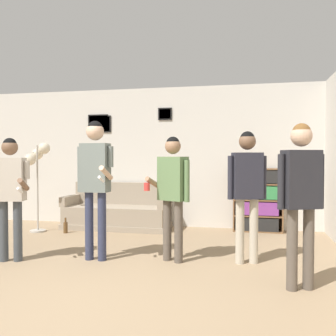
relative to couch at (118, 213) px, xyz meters
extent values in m
plane|color=#937A5B|center=(0.80, -3.86, -0.28)|extent=(20.00, 20.00, 0.00)
cube|color=beige|center=(0.80, 0.42, 1.07)|extent=(8.33, 0.06, 2.70)
cube|color=black|center=(0.84, 0.38, 1.90)|extent=(0.27, 0.02, 0.23)
cube|color=#B2B2BC|center=(0.84, 0.37, 1.90)|extent=(0.22, 0.01, 0.19)
cube|color=black|center=(-0.40, 0.38, 1.73)|extent=(0.24, 0.02, 0.34)
cube|color=#B2B2BC|center=(-0.40, 0.37, 1.73)|extent=(0.20, 0.01, 0.29)
cube|color=black|center=(-0.55, 0.38, 1.75)|extent=(0.42, 0.02, 0.34)
cube|color=gray|center=(-0.55, 0.37, 1.75)|extent=(0.38, 0.01, 0.30)
cube|color=gray|center=(0.00, -0.05, -0.23)|extent=(2.00, 0.80, 0.10)
cube|color=gray|center=(0.00, -0.05, -0.02)|extent=(1.94, 0.74, 0.32)
cube|color=gray|center=(0.00, 0.28, 0.35)|extent=(1.94, 0.14, 0.43)
cube|color=gray|center=(-0.94, -0.05, 0.23)|extent=(0.12, 0.74, 0.18)
cube|color=gray|center=(0.94, -0.05, 0.23)|extent=(0.12, 0.74, 0.18)
cube|color=brown|center=(2.18, 0.20, 0.29)|extent=(0.02, 0.30, 1.14)
cube|color=brown|center=(3.03, 0.20, 0.29)|extent=(0.02, 0.30, 1.14)
cube|color=brown|center=(2.60, 0.34, 0.29)|extent=(0.87, 0.01, 1.14)
cube|color=brown|center=(2.60, 0.20, -0.27)|extent=(0.83, 0.30, 0.02)
cube|color=brown|center=(2.60, 0.20, 0.85)|extent=(0.83, 0.30, 0.02)
cube|color=brown|center=(2.60, 0.20, 0.00)|extent=(0.83, 0.30, 0.02)
cube|color=brown|center=(2.60, 0.20, 0.29)|extent=(0.83, 0.30, 0.02)
cube|color=brown|center=(2.60, 0.20, 0.58)|extent=(0.83, 0.30, 0.02)
cube|color=black|center=(2.60, 0.19, -0.14)|extent=(0.71, 0.26, 0.23)
cube|color=#7F3889|center=(2.60, 0.19, 0.14)|extent=(0.71, 0.26, 0.23)
cube|color=#338447|center=(2.60, 0.19, 0.43)|extent=(0.71, 0.26, 0.23)
cube|color=black|center=(2.60, 0.19, 0.72)|extent=(0.71, 0.26, 0.23)
cylinder|color=#ADA89E|center=(-1.28, -0.67, -0.27)|extent=(0.28, 0.28, 0.03)
cylinder|color=#ADA89E|center=(-1.28, -0.67, 0.51)|extent=(0.03, 0.03, 1.53)
cylinder|color=#ADA89E|center=(-1.21, -0.67, 1.25)|extent=(0.02, 0.16, 0.02)
sphere|color=beige|center=(-1.14, -0.67, 1.22)|extent=(0.21, 0.21, 0.21)
cylinder|color=#ADA89E|center=(-1.31, -0.61, 1.15)|extent=(0.15, 0.09, 0.02)
sphere|color=beige|center=(-1.35, -0.54, 1.12)|extent=(0.21, 0.21, 0.21)
cylinder|color=#ADA89E|center=(-1.31, -0.73, 1.05)|extent=(0.15, 0.09, 0.02)
sphere|color=beige|center=(-1.35, -0.79, 1.02)|extent=(0.21, 0.21, 0.21)
cylinder|color=#3D4247|center=(-0.65, -2.49, 0.11)|extent=(0.11, 0.11, 0.78)
cylinder|color=#3D4247|center=(-0.48, -2.45, 0.11)|extent=(0.11, 0.11, 0.78)
cube|color=#BCB2A3|center=(-0.56, -2.47, 0.78)|extent=(0.40, 0.28, 0.55)
sphere|color=brown|center=(-0.56, -2.47, 1.19)|extent=(0.20, 0.20, 0.20)
sphere|color=black|center=(-0.56, -2.47, 1.22)|extent=(0.17, 0.17, 0.17)
cylinder|color=#BCB2A3|center=(-0.36, -2.42, 0.90)|extent=(0.07, 0.07, 0.23)
cylinder|color=brown|center=(-0.32, -2.55, 0.72)|extent=(0.13, 0.29, 0.18)
cylinder|color=white|center=(-0.29, -2.67, 0.66)|extent=(0.07, 0.15, 0.09)
cylinder|color=#2D334C|center=(0.40, -2.19, 0.16)|extent=(0.11, 0.11, 0.89)
cylinder|color=#2D334C|center=(0.58, -2.20, 0.16)|extent=(0.11, 0.11, 0.89)
cube|color=slate|center=(0.49, -2.19, 0.92)|extent=(0.37, 0.21, 0.63)
sphere|color=#D1A889|center=(0.49, -2.19, 1.39)|extent=(0.23, 0.23, 0.23)
sphere|color=black|center=(0.49, -2.19, 1.43)|extent=(0.20, 0.20, 0.20)
cylinder|color=slate|center=(0.70, -2.20, 1.07)|extent=(0.07, 0.07, 0.27)
cylinder|color=#D1A889|center=(0.70, -2.35, 0.86)|extent=(0.07, 0.32, 0.20)
cylinder|color=white|center=(0.69, -2.50, 0.79)|extent=(0.04, 0.14, 0.09)
cylinder|color=slate|center=(0.27, -2.19, 0.90)|extent=(0.07, 0.07, 0.59)
cylinder|color=brown|center=(1.40, -2.01, 0.11)|extent=(0.11, 0.11, 0.79)
cylinder|color=brown|center=(1.57, -2.08, 0.11)|extent=(0.11, 0.11, 0.79)
cube|color=#5B7A4C|center=(1.49, -2.04, 0.79)|extent=(0.41, 0.33, 0.56)
sphere|color=#997051|center=(1.49, -2.04, 1.20)|extent=(0.20, 0.20, 0.20)
sphere|color=black|center=(1.49, -2.04, 1.24)|extent=(0.17, 0.17, 0.17)
cylinder|color=#5B7A4C|center=(1.68, -2.13, 0.76)|extent=(0.07, 0.07, 0.53)
cylinder|color=#5B7A4C|center=(1.29, -1.95, 0.91)|extent=(0.07, 0.07, 0.24)
cylinder|color=#997051|center=(1.24, -2.07, 0.73)|extent=(0.18, 0.29, 0.18)
cylinder|color=red|center=(1.18, -2.19, 0.69)|extent=(0.08, 0.08, 0.10)
cylinder|color=#B7AD99|center=(2.33, -1.96, 0.13)|extent=(0.11, 0.11, 0.82)
cylinder|color=#B7AD99|center=(2.50, -1.91, 0.13)|extent=(0.11, 0.11, 0.82)
cube|color=#282833|center=(2.42, -1.93, 0.83)|extent=(0.40, 0.30, 0.58)
sphere|color=brown|center=(2.42, -1.93, 1.26)|extent=(0.21, 0.21, 0.21)
sphere|color=black|center=(2.42, -1.93, 1.29)|extent=(0.18, 0.18, 0.18)
cylinder|color=#282833|center=(2.62, -1.87, 0.80)|extent=(0.07, 0.07, 0.55)
cylinder|color=#282833|center=(2.21, -2.00, 0.80)|extent=(0.07, 0.07, 0.55)
cylinder|color=brown|center=(2.87, -2.82, 0.13)|extent=(0.11, 0.11, 0.83)
cylinder|color=brown|center=(3.03, -2.75, 0.13)|extent=(0.11, 0.11, 0.83)
cube|color=#232328|center=(2.95, -2.79, 0.84)|extent=(0.41, 0.32, 0.59)
sphere|color=#D1A889|center=(2.95, -2.79, 1.27)|extent=(0.21, 0.21, 0.21)
sphere|color=brown|center=(2.95, -2.79, 1.31)|extent=(0.18, 0.18, 0.18)
cylinder|color=#232328|center=(3.15, -2.71, 0.81)|extent=(0.07, 0.07, 0.55)
cylinder|color=#232328|center=(2.75, -2.87, 0.81)|extent=(0.07, 0.07, 0.55)
cylinder|color=brown|center=(-0.73, -0.67, -0.19)|extent=(0.07, 0.07, 0.19)
cylinder|color=brown|center=(-0.73, -0.67, -0.05)|extent=(0.03, 0.03, 0.08)
cylinder|color=white|center=(2.45, 0.20, 0.92)|extent=(0.07, 0.07, 0.11)
camera|label=1|loc=(2.43, -6.73, 1.05)|focal=40.00mm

